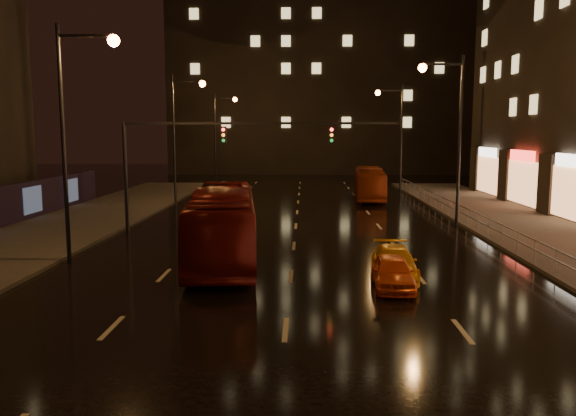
{
  "coord_description": "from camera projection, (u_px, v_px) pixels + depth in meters",
  "views": [
    {
      "loc": [
        0.53,
        -11.36,
        5.54
      ],
      "look_at": [
        -0.15,
        11.46,
        2.5
      ],
      "focal_mm": 35.0,
      "sensor_mm": 36.0,
      "label": 1
    }
  ],
  "objects": [
    {
      "name": "ground",
      "position": [
        295.0,
        232.0,
        31.82
      ],
      "size": [
        140.0,
        140.0,
        0.0
      ],
      "primitive_type": "plane",
      "color": "black",
      "rests_on": "ground"
    },
    {
      "name": "sidewalk_left",
      "position": [
        16.0,
        247.0,
        27.25
      ],
      "size": [
        7.0,
        70.0,
        0.15
      ],
      "primitive_type": "cube",
      "color": "#38332D",
      "rests_on": "ground"
    },
    {
      "name": "building_distant",
      "position": [
        329.0,
        46.0,
        80.84
      ],
      "size": [
        44.0,
        16.0,
        36.0
      ],
      "primitive_type": "cube",
      "color": "black",
      "rests_on": "ground"
    },
    {
      "name": "traffic_signal",
      "position": [
        205.0,
        148.0,
        31.34
      ],
      "size": [
        15.31,
        0.32,
        6.2
      ],
      "color": "black",
      "rests_on": "ground"
    },
    {
      "name": "railing_right",
      "position": [
        489.0,
        223.0,
        29.41
      ],
      "size": [
        0.05,
        56.0,
        1.0
      ],
      "color": "#99999E",
      "rests_on": "sidewalk_right"
    },
    {
      "name": "bus_red",
      "position": [
        223.0,
        224.0,
        24.65
      ],
      "size": [
        3.9,
        11.61,
        3.17
      ],
      "primitive_type": "imported",
      "rotation": [
        0.0,
        0.0,
        0.11
      ],
      "color": "maroon",
      "rests_on": "ground"
    },
    {
      "name": "bus_curb",
      "position": [
        369.0,
        184.0,
        47.34
      ],
      "size": [
        2.89,
        9.72,
        2.67
      ],
      "primitive_type": "imported",
      "rotation": [
        0.0,
        0.0,
        -0.07
      ],
      "color": "#92300E",
      "rests_on": "ground"
    },
    {
      "name": "taxi_near",
      "position": [
        393.0,
        272.0,
        20.15
      ],
      "size": [
        1.56,
        3.54,
        1.18
      ],
      "primitive_type": "imported",
      "rotation": [
        0.0,
        0.0,
        -0.05
      ],
      "color": "#F35A16",
      "rests_on": "ground"
    },
    {
      "name": "taxi_far",
      "position": [
        394.0,
        262.0,
        21.71
      ],
      "size": [
        1.91,
        4.13,
        1.17
      ],
      "primitive_type": "imported",
      "rotation": [
        0.0,
        0.0,
        -0.07
      ],
      "color": "#F8AA17",
      "rests_on": "ground"
    }
  ]
}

